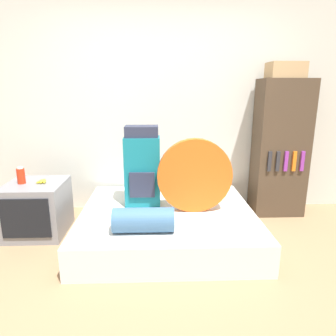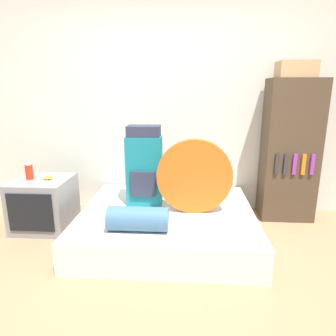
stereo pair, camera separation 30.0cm
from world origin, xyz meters
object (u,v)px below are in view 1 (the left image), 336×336
(backpack, at_px, (142,167))
(bookshelf, at_px, (280,149))
(cardboard_box, at_px, (286,70))
(sleeping_roll, at_px, (143,220))
(canister, at_px, (21,176))
(tent_bag, at_px, (195,176))
(television, at_px, (37,208))

(backpack, bearing_deg, bookshelf, 14.47)
(bookshelf, bearing_deg, cardboard_box, -156.42)
(bookshelf, distance_m, cardboard_box, 0.91)
(backpack, xyz_separation_m, bookshelf, (1.65, 0.43, 0.11))
(sleeping_roll, relative_size, canister, 3.04)
(tent_bag, height_order, canister, tent_bag)
(sleeping_roll, bearing_deg, cardboard_box, 34.26)
(tent_bag, relative_size, canister, 4.28)
(backpack, xyz_separation_m, cardboard_box, (1.62, 0.41, 1.01))
(sleeping_roll, relative_size, cardboard_box, 1.36)
(backpack, distance_m, tent_bag, 0.58)
(television, distance_m, cardboard_box, 3.14)
(tent_bag, bearing_deg, cardboard_box, 30.01)
(cardboard_box, bearing_deg, television, -170.55)
(cardboard_box, bearing_deg, sleeping_roll, -145.74)
(television, height_order, canister, canister)
(television, xyz_separation_m, cardboard_box, (2.75, 0.46, 1.44))
(sleeping_roll, height_order, television, television)
(canister, height_order, cardboard_box, cardboard_box)
(cardboard_box, bearing_deg, tent_bag, -149.99)
(backpack, relative_size, sleeping_roll, 1.59)
(backpack, xyz_separation_m, sleeping_roll, (0.03, -0.67, -0.30))
(canister, relative_size, bookshelf, 0.11)
(sleeping_roll, xyz_separation_m, television, (-1.17, 0.62, -0.13))
(tent_bag, xyz_separation_m, bookshelf, (1.12, 0.64, 0.14))
(bookshelf, relative_size, cardboard_box, 4.18)
(tent_bag, distance_m, bookshelf, 1.30)
(sleeping_roll, distance_m, television, 1.33)
(tent_bag, height_order, cardboard_box, cardboard_box)
(canister, bearing_deg, television, 0.56)
(sleeping_roll, distance_m, cardboard_box, 2.33)
(television, bearing_deg, bookshelf, 9.62)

